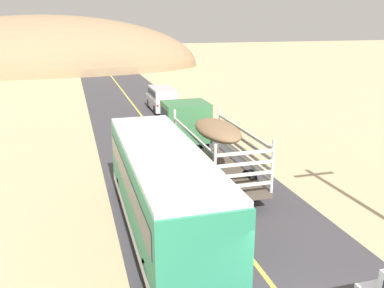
# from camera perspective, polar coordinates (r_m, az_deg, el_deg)

# --- Properties ---
(livestock_truck) EXTENTS (2.53, 9.70, 3.02)m
(livestock_truck) POSITION_cam_1_polar(r_m,az_deg,el_deg) (21.98, 0.63, 1.73)
(livestock_truck) COLOR #3F7F4C
(livestock_truck) RESTS_ON road_surface
(bus) EXTENTS (2.54, 10.00, 3.21)m
(bus) POSITION_cam_1_polar(r_m,az_deg,el_deg) (14.88, -4.00, -5.99)
(bus) COLOR #2D8C66
(bus) RESTS_ON road_surface
(car_far) EXTENTS (1.90, 4.62, 1.93)m
(car_far) POSITION_cam_1_polar(r_m,az_deg,el_deg) (35.36, -4.11, 6.28)
(car_far) COLOR silver
(car_far) RESTS_ON road_surface
(distant_hill) EXTENTS (47.45, 24.58, 15.94)m
(distant_hill) POSITION_cam_1_polar(r_m,az_deg,el_deg) (69.18, -19.09, 9.64)
(distant_hill) COLOR #997C5A
(distant_hill) RESTS_ON ground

